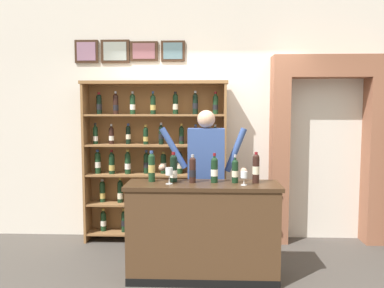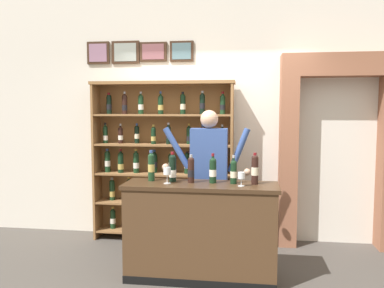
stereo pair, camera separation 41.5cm
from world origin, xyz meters
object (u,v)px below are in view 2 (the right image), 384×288
object	(u,v)px
wine_shelf	(163,158)
tasting_bottle_vin_santo	(213,170)
tasting_bottle_prosecco	(151,166)
tasting_bottle_riserva	(191,170)
tasting_bottle_grappa	(173,168)
tasting_bottle_chianti	(255,169)
wine_glass_left	(241,176)
shopkeeper	(209,167)
wine_glass_center	(167,172)
tasting_counter	(201,231)
tasting_bottle_rosso	(234,171)

from	to	relation	value
wine_shelf	tasting_bottle_vin_santo	bearing A→B (deg)	-55.67
tasting_bottle_prosecco	tasting_bottle_vin_santo	bearing A→B (deg)	-2.84
tasting_bottle_riserva	tasting_bottle_grappa	bearing A→B (deg)	169.59
tasting_bottle_riserva	tasting_bottle_chianti	xyz separation A→B (m)	(0.64, 0.01, 0.02)
tasting_bottle_vin_santo	wine_glass_left	distance (m)	0.32
shopkeeper	wine_glass_center	distance (m)	0.70
tasting_bottle_grappa	tasting_bottle_vin_santo	world-z (taller)	tasting_bottle_grappa
shopkeeper	tasting_bottle_riserva	bearing A→B (deg)	-104.65
tasting_bottle_grappa	tasting_bottle_chianti	distance (m)	0.84
wine_glass_center	tasting_counter	bearing A→B (deg)	6.18
tasting_bottle_prosecco	tasting_bottle_rosso	size ratio (longest dim) A/B	1.11
shopkeeper	tasting_bottle_riserva	world-z (taller)	shopkeeper
tasting_bottle_chianti	wine_shelf	bearing A→B (deg)	136.70
wine_shelf	wine_glass_center	bearing A→B (deg)	-76.08
tasting_bottle_riserva	shopkeeper	bearing A→B (deg)	75.35
wine_shelf	shopkeeper	bearing A→B (deg)	-42.17
tasting_counter	tasting_bottle_rosso	world-z (taller)	tasting_bottle_rosso
shopkeeper	wine_glass_center	xyz separation A→B (m)	(-0.37, -0.59, 0.04)
shopkeeper	tasting_bottle_riserva	size ratio (longest dim) A/B	5.96
tasting_bottle_grappa	shopkeeper	bearing A→B (deg)	55.15
tasting_bottle_rosso	wine_glass_left	bearing A→B (deg)	-56.85
tasting_bottle_rosso	tasting_bottle_prosecco	bearing A→B (deg)	177.44
tasting_bottle_chianti	wine_glass_left	distance (m)	0.19
tasting_bottle_riserva	wine_glass_left	bearing A→B (deg)	-12.46
tasting_bottle_grappa	wine_glass_left	xyz separation A→B (m)	(0.71, -0.15, -0.04)
tasting_bottle_prosecco	tasting_bottle_riserva	xyz separation A→B (m)	(0.43, -0.05, -0.02)
shopkeeper	tasting_bottle_riserva	distance (m)	0.53
tasting_bottle_prosecco	wine_shelf	bearing A→B (deg)	95.44
tasting_counter	tasting_bottle_chianti	size ratio (longest dim) A/B	4.91
shopkeeper	tasting_bottle_grappa	bearing A→B (deg)	-124.85
tasting_bottle_grappa	wine_shelf	bearing A→B (deg)	107.03
shopkeeper	tasting_bottle_rosso	bearing A→B (deg)	-59.43
tasting_bottle_grappa	tasting_bottle_rosso	world-z (taller)	tasting_bottle_grappa
tasting_counter	tasting_bottle_riserva	bearing A→B (deg)	158.00
tasting_bottle_rosso	tasting_bottle_vin_santo	bearing A→B (deg)	178.28
tasting_bottle_prosecco	wine_glass_center	distance (m)	0.23
tasting_bottle_riserva	tasting_bottle_rosso	size ratio (longest dim) A/B	1.00
tasting_counter	tasting_bottle_rosso	distance (m)	0.70
wine_glass_center	tasting_bottle_riserva	bearing A→B (deg)	18.84
wine_shelf	wine_glass_center	size ratio (longest dim) A/B	12.59
tasting_counter	wine_glass_left	size ratio (longest dim) A/B	11.21
shopkeeper	wine_glass_left	size ratio (longest dim) A/B	12.42
tasting_counter	tasting_bottle_rosso	xyz separation A→B (m)	(0.33, 0.05, 0.62)
tasting_bottle_riserva	wine_glass_center	distance (m)	0.25
tasting_bottle_grappa	tasting_bottle_chianti	xyz separation A→B (m)	(0.84, -0.03, 0.01)
tasting_bottle_grappa	tasting_bottle_vin_santo	size ratio (longest dim) A/B	1.02
wine_shelf	tasting_bottle_rosso	distance (m)	1.46
shopkeeper	tasting_bottle_vin_santo	size ratio (longest dim) A/B	5.68
tasting_counter	tasting_bottle_chianti	bearing A→B (deg)	5.52
tasting_bottle_grappa	tasting_bottle_chianti	bearing A→B (deg)	-1.84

